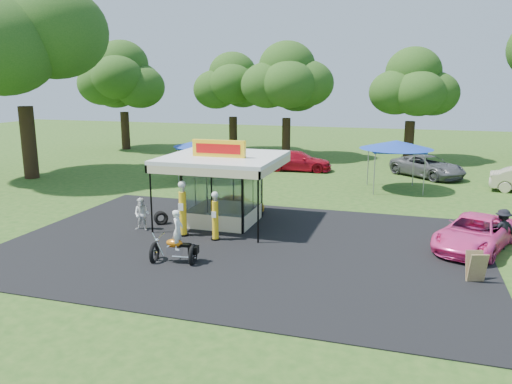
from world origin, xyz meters
TOP-DOWN VIEW (x-y plane):
  - ground at (0.00, 0.00)m, footprint 120.00×120.00m
  - asphalt_apron at (0.00, 2.00)m, footprint 20.00×14.00m
  - gas_station_kiosk at (-2.00, 4.99)m, footprint 5.40×5.40m
  - gas_pump_left at (-2.99, 2.46)m, footprint 0.48×0.48m
  - gas_pump_right at (-1.37, 2.32)m, footprint 0.41×0.41m
  - motorcycle at (-1.75, -0.73)m, footprint 1.91×1.10m
  - spare_tires at (-4.84, 3.83)m, footprint 0.85×0.76m
  - a_frame_sign at (9.03, 0.62)m, footprint 0.66×0.70m
  - kiosk_car at (-2.00, 7.20)m, footprint 2.82×1.13m
  - pink_sedan at (9.36, 4.40)m, footprint 4.04×5.55m
  - spectator_west at (-5.22, 2.72)m, footprint 0.82×0.66m
  - spectator_east_a at (10.46, 4.78)m, footprint 1.28×1.08m
  - bg_car_a at (-7.03, 18.00)m, footprint 5.26×2.36m
  - bg_car_b at (-1.75, 20.70)m, footprint 5.42×2.53m
  - bg_car_d at (7.93, 20.83)m, footprint 5.92×5.76m
  - tent_west at (-7.23, 14.86)m, footprint 4.18×4.18m
  - tent_east at (5.75, 15.49)m, footprint 4.60×4.60m
  - oak_far_a at (-21.55, 28.03)m, footprint 9.01×9.01m
  - oak_far_b at (-10.40, 29.87)m, footprint 7.95×7.95m
  - oak_far_c at (-4.34, 27.41)m, footprint 8.64×8.64m
  - oak_far_d at (6.49, 28.92)m, footprint 8.04×8.04m
  - oak_near at (-19.56, 12.02)m, footprint 13.23×13.23m

SIDE VIEW (x-z plane):
  - ground at x=0.00m, z-range 0.00..0.00m
  - asphalt_apron at x=0.00m, z-range 0.00..0.04m
  - spare_tires at x=-4.84m, z-range -0.01..0.68m
  - kiosk_car at x=-2.00m, z-range 0.00..0.96m
  - a_frame_sign at x=9.03m, z-range 0.01..1.09m
  - pink_sedan at x=9.36m, z-range 0.00..1.40m
  - bg_car_b at x=-1.75m, z-range 0.00..1.53m
  - spectator_west at x=-5.22m, z-range 0.00..1.56m
  - bg_car_d at x=7.93m, z-range 0.00..1.57m
  - bg_car_a at x=-7.03m, z-range 0.00..1.68m
  - motorcycle at x=-1.75m, z-range -0.24..1.95m
  - spectator_east_a at x=10.46m, z-range 0.00..1.72m
  - gas_pump_right at x=-1.37m, z-range -0.05..2.16m
  - gas_pump_left at x=-2.99m, z-range -0.05..2.51m
  - gas_station_kiosk at x=-2.00m, z-range -0.31..3.87m
  - tent_west at x=-7.23m, z-range 1.18..4.10m
  - tent_east at x=5.75m, z-range 1.30..4.52m
  - oak_far_b at x=-10.40m, z-range 1.31..10.79m
  - oak_far_d at x=6.49m, z-range 1.32..10.89m
  - oak_far_c at x=-4.34m, z-range 1.37..11.55m
  - oak_far_a at x=-21.55m, z-range 1.46..12.14m
  - oak_near at x=-19.56m, z-range 1.93..17.16m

